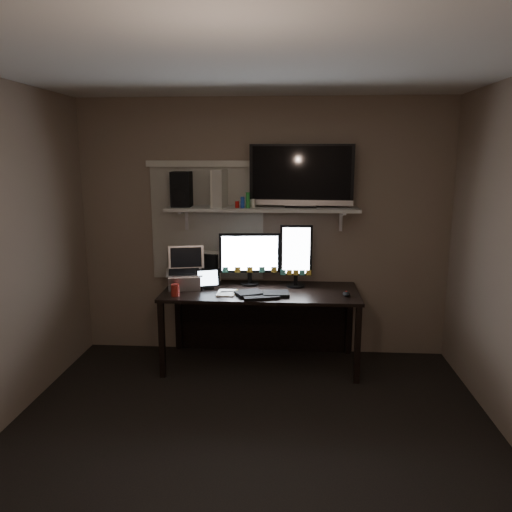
# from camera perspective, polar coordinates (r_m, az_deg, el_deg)

# --- Properties ---
(floor) EXTENTS (3.60, 3.60, 0.00)m
(floor) POSITION_cam_1_polar(r_m,az_deg,el_deg) (3.62, -0.92, -21.33)
(floor) COLOR black
(floor) RESTS_ON ground
(ceiling) EXTENTS (3.60, 3.60, 0.00)m
(ceiling) POSITION_cam_1_polar(r_m,az_deg,el_deg) (3.09, -1.08, 21.51)
(ceiling) COLOR silver
(ceiling) RESTS_ON back_wall
(back_wall) EXTENTS (3.60, 0.00, 3.60)m
(back_wall) POSITION_cam_1_polar(r_m,az_deg,el_deg) (4.89, 0.82, 3.10)
(back_wall) COLOR #7C6858
(back_wall) RESTS_ON floor
(window_blinds) EXTENTS (1.10, 0.02, 1.10)m
(window_blinds) POSITION_cam_1_polar(r_m,az_deg,el_deg) (4.93, -5.59, 3.70)
(window_blinds) COLOR beige
(window_blinds) RESTS_ON back_wall
(desk) EXTENTS (1.80, 0.75, 0.73)m
(desk) POSITION_cam_1_polar(r_m,az_deg,el_deg) (4.80, 0.63, -5.60)
(desk) COLOR black
(desk) RESTS_ON floor
(wall_shelf) EXTENTS (1.80, 0.35, 0.03)m
(wall_shelf) POSITION_cam_1_polar(r_m,az_deg,el_deg) (4.69, 0.71, 5.39)
(wall_shelf) COLOR beige
(wall_shelf) RESTS_ON back_wall
(monitor_landscape) EXTENTS (0.59, 0.12, 0.51)m
(monitor_landscape) POSITION_cam_1_polar(r_m,az_deg,el_deg) (4.79, -0.73, -0.29)
(monitor_landscape) COLOR black
(monitor_landscape) RESTS_ON desk
(monitor_portrait) EXTENTS (0.30, 0.06, 0.60)m
(monitor_portrait) POSITION_cam_1_polar(r_m,az_deg,el_deg) (4.71, 4.60, 0.04)
(monitor_portrait) COLOR black
(monitor_portrait) RESTS_ON desk
(keyboard) EXTENTS (0.51, 0.31, 0.03)m
(keyboard) POSITION_cam_1_polar(r_m,az_deg,el_deg) (4.47, 0.74, -4.32)
(keyboard) COLOR black
(keyboard) RESTS_ON desk
(mouse) EXTENTS (0.09, 0.11, 0.04)m
(mouse) POSITION_cam_1_polar(r_m,az_deg,el_deg) (4.52, 10.30, -4.30)
(mouse) COLOR black
(mouse) RESTS_ON desk
(notepad) EXTENTS (0.16, 0.23, 0.01)m
(notepad) POSITION_cam_1_polar(r_m,az_deg,el_deg) (4.53, -3.42, -4.23)
(notepad) COLOR white
(notepad) RESTS_ON desk
(tablet) EXTENTS (0.24, 0.16, 0.19)m
(tablet) POSITION_cam_1_polar(r_m,az_deg,el_deg) (4.68, -5.48, -2.63)
(tablet) COLOR black
(tablet) RESTS_ON desk
(file_sorter) EXTENTS (0.26, 0.18, 0.31)m
(file_sorter) POSITION_cam_1_polar(r_m,az_deg,el_deg) (4.93, -5.57, -1.23)
(file_sorter) COLOR black
(file_sorter) RESTS_ON desk
(laptop) EXTENTS (0.39, 0.34, 0.38)m
(laptop) POSITION_cam_1_polar(r_m,az_deg,el_deg) (4.71, -8.24, -1.45)
(laptop) COLOR silver
(laptop) RESTS_ON desk
(cup) EXTENTS (0.08, 0.08, 0.11)m
(cup) POSITION_cam_1_polar(r_m,az_deg,el_deg) (4.49, -9.21, -3.87)
(cup) COLOR maroon
(cup) RESTS_ON desk
(sticky_notes) EXTENTS (0.36, 0.30, 0.00)m
(sticky_notes) POSITION_cam_1_polar(r_m,az_deg,el_deg) (4.56, -1.76, -4.20)
(sticky_notes) COLOR gold
(sticky_notes) RESTS_ON desk
(tv) EXTENTS (0.98, 0.24, 0.58)m
(tv) POSITION_cam_1_polar(r_m,az_deg,el_deg) (4.71, 5.20, 9.09)
(tv) COLOR black
(tv) RESTS_ON wall_shelf
(game_console) EXTENTS (0.13, 0.30, 0.35)m
(game_console) POSITION_cam_1_polar(r_m,az_deg,el_deg) (4.74, -4.21, 7.71)
(game_console) COLOR beige
(game_console) RESTS_ON wall_shelf
(speaker) EXTENTS (0.19, 0.23, 0.33)m
(speaker) POSITION_cam_1_polar(r_m,az_deg,el_deg) (4.80, -8.50, 7.56)
(speaker) COLOR black
(speaker) RESTS_ON wall_shelf
(bottles) EXTENTS (0.24, 0.09, 0.15)m
(bottles) POSITION_cam_1_polar(r_m,az_deg,el_deg) (4.63, -1.25, 6.42)
(bottles) COLOR #A50F0C
(bottles) RESTS_ON wall_shelf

